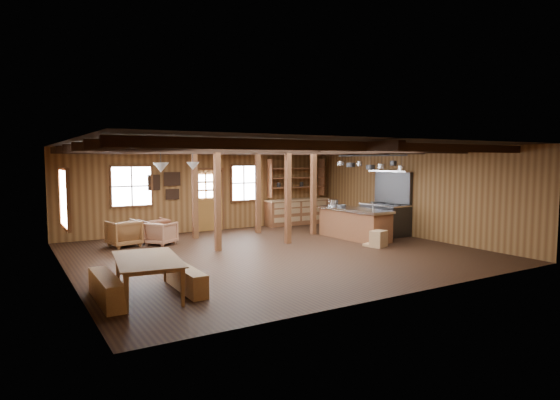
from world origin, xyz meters
name	(u,v)px	position (x,y,z in m)	size (l,w,h in m)	color
room	(276,199)	(0.00, 0.00, 1.40)	(10.04, 9.04, 2.84)	black
ceiling_joists	(272,150)	(0.00, 0.18, 2.68)	(9.80, 8.82, 0.18)	black
timber_posts	(256,194)	(0.52, 2.08, 1.40)	(3.95, 2.35, 2.80)	#432B13
back_door	(210,205)	(0.00, 4.45, 0.88)	(1.02, 0.08, 2.15)	brown
window_back_left	(132,186)	(-2.60, 4.46, 1.60)	(1.32, 0.06, 1.32)	white
window_back_right	(244,183)	(1.30, 4.46, 1.60)	(1.02, 0.06, 1.32)	white
window_left	(64,198)	(-4.96, 0.50, 1.60)	(0.14, 1.24, 1.32)	white
notice_boards	(166,184)	(-1.50, 4.46, 1.64)	(1.08, 0.03, 0.90)	white
back_counter	(297,208)	(3.40, 4.20, 0.60)	(2.55, 0.60, 2.45)	brown
pendant_lamps	(179,167)	(-2.25, 1.00, 2.25)	(1.86, 2.36, 0.66)	#2E2E30
pot_rack	(366,164)	(3.49, 0.47, 2.28)	(0.34, 3.00, 0.45)	#2E2E30
kitchen_island	(354,223)	(3.17, 0.61, 0.48)	(1.03, 2.55, 1.20)	brown
step_stool	(379,239)	(2.85, -0.80, 0.23)	(0.52, 0.37, 0.46)	#976644
commercial_range	(386,214)	(4.65, 0.78, 0.66)	(0.87, 1.69, 2.08)	#2E2E30
dining_table	(150,277)	(-3.90, -2.20, 0.34)	(1.93, 1.08, 0.68)	#916742
bench_wall	(106,289)	(-4.65, -2.20, 0.23)	(0.31, 1.65, 0.45)	#976644
bench_aisle	(186,279)	(-3.23, -2.20, 0.21)	(0.29, 1.54, 0.42)	#976644
armchair_a	(124,233)	(-3.21, 2.94, 0.37)	(0.79, 0.81, 0.74)	brown
armchair_b	(154,230)	(-2.28, 3.20, 0.34)	(0.74, 0.76, 0.69)	brown
armchair_c	(161,233)	(-2.23, 2.67, 0.33)	(0.71, 0.73, 0.66)	#8F5D41
counter_pot	(333,203)	(3.11, 1.62, 1.04)	(0.33, 0.33, 0.20)	silver
bowl	(342,206)	(3.09, 1.15, 0.98)	(0.29, 0.29, 0.07)	silver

